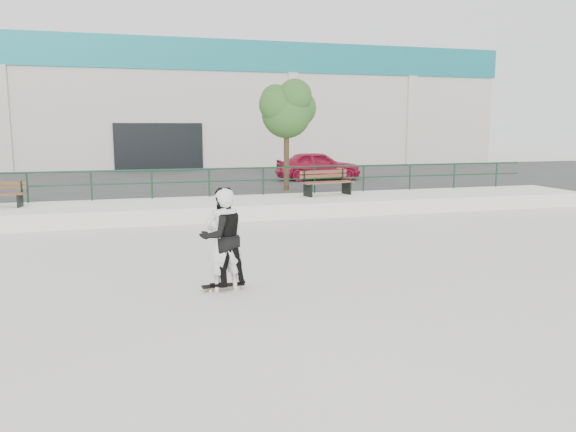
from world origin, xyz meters
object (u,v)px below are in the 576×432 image
object	(u,v)px
standing_skater	(222,237)
skateboard	(223,286)
red_car	(318,166)
seated_skater	(224,240)
bench_right	(327,183)
tree	(287,108)

from	to	relation	value
standing_skater	skateboard	bearing A→B (deg)	85.69
red_car	skateboard	xyz separation A→B (m)	(-7.05, -15.09, -1.10)
standing_skater	seated_skater	bearing A→B (deg)	89.82
bench_right	tree	distance (m)	3.53
bench_right	tree	world-z (taller)	tree
tree	standing_skater	distance (m)	12.43
tree	red_car	distance (m)	5.26
skateboard	seated_skater	xyz separation A→B (m)	(0.02, -0.06, 0.88)
red_car	seated_skater	bearing A→B (deg)	161.55
bench_right	tree	xyz separation A→B (m)	(-0.94, 1.98, 2.76)
tree	seated_skater	world-z (taller)	tree
skateboard	seated_skater	bearing A→B (deg)	-75.34
bench_right	red_car	bearing A→B (deg)	62.03
bench_right	skateboard	distance (m)	10.79
red_car	standing_skater	bearing A→B (deg)	161.40
bench_right	seated_skater	bearing A→B (deg)	-131.83
skateboard	seated_skater	size ratio (longest dim) A/B	0.42
bench_right	standing_skater	distance (m)	10.76
tree	skateboard	bearing A→B (deg)	-111.53
tree	red_car	size ratio (longest dim) A/B	1.08
bench_right	standing_skater	world-z (taller)	standing_skater
standing_skater	seated_skater	xyz separation A→B (m)	(0.02, -0.06, -0.05)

